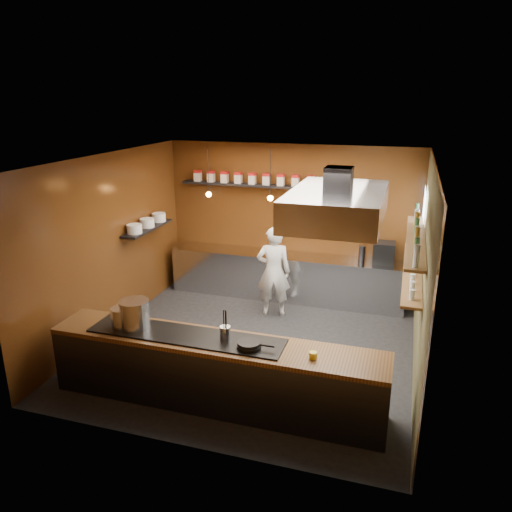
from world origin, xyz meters
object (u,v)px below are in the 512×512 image
at_px(stockpot_large, 135,314).
at_px(chef, 273,272).
at_px(espresso_machine, 384,252).
at_px(extractor_hood, 337,205).
at_px(stockpot_small, 122,317).

distance_m(stockpot_large, chef, 3.14).
height_order(espresso_machine, chef, chef).
bearing_deg(stockpot_large, espresso_machine, 52.47).
xyz_separation_m(extractor_hood, stockpot_small, (-2.59, -1.24, -1.43)).
relative_size(stockpot_large, chef, 0.24).
xyz_separation_m(extractor_hood, stockpot_large, (-2.42, -1.21, -1.37)).
relative_size(extractor_hood, stockpot_large, 5.06).
bearing_deg(espresso_machine, extractor_hood, -103.62).
bearing_deg(stockpot_small, chef, 66.68).
xyz_separation_m(stockpot_large, chef, (1.10, 2.92, -0.29)).
distance_m(stockpot_small, chef, 3.23).
relative_size(stockpot_small, chef, 0.17).
height_order(stockpot_small, chef, chef).
xyz_separation_m(stockpot_large, stockpot_small, (-0.17, -0.03, -0.06)).
bearing_deg(stockpot_large, extractor_hood, 26.53).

